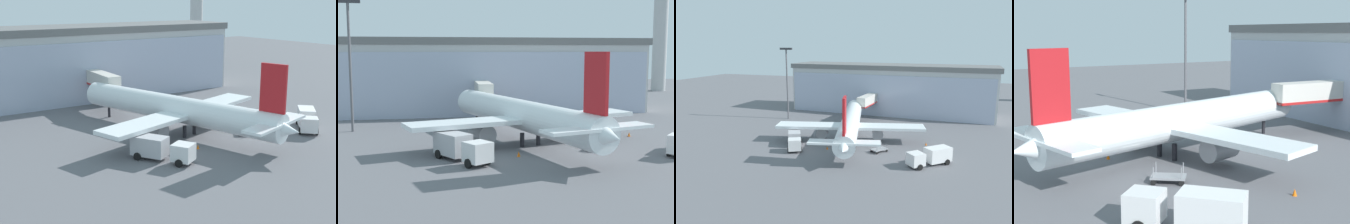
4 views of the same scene
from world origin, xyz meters
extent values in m
plane|color=slate|center=(0.00, 0.00, 0.00)|extent=(240.00, 240.00, 0.00)
cube|color=beige|center=(-3.55, 26.68, 4.83)|extent=(3.18, 11.51, 2.40)
cube|color=red|center=(-3.55, 26.68, 3.78)|extent=(3.22, 11.52, 0.30)
cylinder|color=#4C4C51|center=(-3.18, 30.92, 1.82)|extent=(0.70, 0.70, 3.63)
cylinder|color=#59595E|center=(-22.57, 19.99, 8.52)|extent=(0.36, 0.36, 17.04)
cylinder|color=white|center=(-2.41, 7.81, 3.36)|extent=(11.04, 31.97, 3.52)
cone|color=white|center=(-6.21, 23.37, 3.36)|extent=(4.14, 3.75, 3.52)
cone|color=white|center=(1.40, -7.76, 3.36)|extent=(4.03, 4.64, 3.17)
cube|color=white|center=(-2.03, 6.25, 3.01)|extent=(28.25, 10.75, 0.50)
cube|color=white|center=(1.16, -6.79, 3.89)|extent=(11.26, 4.94, 0.30)
cube|color=red|center=(1.04, -6.30, 7.93)|extent=(1.11, 3.19, 5.61)
cylinder|color=gray|center=(-7.32, 5.47, 1.66)|extent=(2.80, 3.61, 2.10)
cylinder|color=gray|center=(3.03, 8.00, 1.66)|extent=(2.80, 3.61, 2.10)
cylinder|color=black|center=(-2.82, 5.03, 0.80)|extent=(0.50, 0.50, 1.60)
cylinder|color=black|center=(-0.76, 5.53, 0.80)|extent=(0.50, 0.50, 1.60)
cylinder|color=black|center=(-5.50, 20.46, 0.80)|extent=(0.40, 0.40, 1.60)
cube|color=silver|center=(-9.18, -2.86, 1.40)|extent=(2.97, 2.97, 1.90)
cube|color=#B2B2B7|center=(-11.12, 0.87, 1.55)|extent=(3.79, 4.56, 2.20)
cylinder|color=black|center=(-8.21, -2.35, 0.45)|extent=(0.68, 0.94, 0.90)
cylinder|color=black|center=(-10.16, -3.36, 0.45)|extent=(0.68, 0.94, 0.90)
cylinder|color=black|center=(-10.60, 2.26, 0.45)|extent=(0.68, 0.94, 0.90)
cylinder|color=black|center=(-12.55, 1.25, 0.45)|extent=(0.68, 0.94, 0.90)
cube|color=silver|center=(11.55, -3.68, 1.40)|extent=(3.11, 3.11, 1.90)
cube|color=white|center=(14.61, -0.81, 1.55)|extent=(4.42, 4.34, 2.20)
cylinder|color=black|center=(10.79, -2.88, 0.45)|extent=(0.86, 0.83, 0.90)
cylinder|color=black|center=(14.59, 0.67, 0.45)|extent=(0.86, 0.83, 0.90)
cube|color=gray|center=(4.71, 1.81, 0.52)|extent=(2.95, 3.20, 0.16)
cylinder|color=black|center=(4.80, 3.14, 0.22)|extent=(0.36, 0.43, 0.44)
cylinder|color=gray|center=(4.80, 3.14, 1.05)|extent=(0.08, 0.08, 0.90)
cylinder|color=black|center=(5.96, 2.29, 0.22)|extent=(0.36, 0.43, 0.44)
cylinder|color=gray|center=(5.96, 2.29, 1.05)|extent=(0.08, 0.08, 0.90)
cylinder|color=black|center=(3.47, 1.33, 0.22)|extent=(0.36, 0.43, 0.44)
cylinder|color=gray|center=(3.47, 1.33, 1.05)|extent=(0.08, 0.08, 0.90)
cylinder|color=black|center=(4.63, 0.48, 0.22)|extent=(0.36, 0.43, 0.44)
cylinder|color=gray|center=(4.63, 0.48, 1.05)|extent=(0.08, 0.08, 0.90)
cone|color=orange|center=(-4.41, 0.34, 0.28)|extent=(0.36, 0.36, 0.55)
cone|color=orange|center=(12.12, 8.34, 0.28)|extent=(0.36, 0.36, 0.55)
camera|label=1|loc=(-39.33, -41.39, 18.00)|focal=50.00mm
camera|label=2|loc=(-16.03, -45.35, 10.77)|focal=50.00mm
camera|label=3|loc=(16.16, -51.62, 18.44)|focal=35.00mm
camera|label=4|loc=(36.12, -15.73, 11.97)|focal=50.00mm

